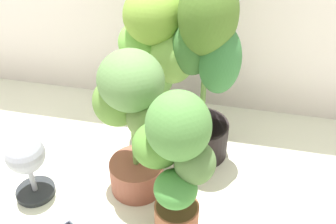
{
  "coord_description": "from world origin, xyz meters",
  "views": [
    {
      "loc": [
        0.46,
        -1.15,
        1.42
      ],
      "look_at": [
        0.17,
        0.22,
        0.38
      ],
      "focal_mm": 42.44,
      "sensor_mm": 36.0,
      "label": 1
    }
  ],
  "objects": [
    {
      "name": "floor_fan",
      "position": [
        -0.41,
        -0.04,
        0.22
      ],
      "size": [
        0.24,
        0.24,
        0.34
      ],
      "rotation": [
        0.0,
        0.0,
        -0.58
      ],
      "color": "#24272B",
      "rests_on": "ground"
    },
    {
      "name": "potted_plant_back_right",
      "position": [
        0.3,
        0.41,
        0.54
      ],
      "size": [
        0.38,
        0.3,
        0.95
      ],
      "color": "black",
      "rests_on": "ground"
    },
    {
      "name": "potted_plant_center",
      "position": [
        0.05,
        0.11,
        0.43
      ],
      "size": [
        0.42,
        0.34,
        0.72
      ],
      "color": "brown",
      "rests_on": "ground"
    },
    {
      "name": "potted_plant_back_center",
      "position": [
        0.06,
        0.48,
        0.5
      ],
      "size": [
        0.45,
        0.41,
        0.86
      ],
      "color": "black",
      "rests_on": "ground"
    },
    {
      "name": "ground_plane",
      "position": [
        0.0,
        0.0,
        0.0
      ],
      "size": [
        8.0,
        8.0,
        0.0
      ],
      "primitive_type": "plane",
      "color": "silver",
      "rests_on": "ground"
    },
    {
      "name": "potted_plant_front_right",
      "position": [
        0.27,
        -0.12,
        0.43
      ],
      "size": [
        0.36,
        0.34,
        0.71
      ],
      "color": "brown",
      "rests_on": "ground"
    }
  ]
}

